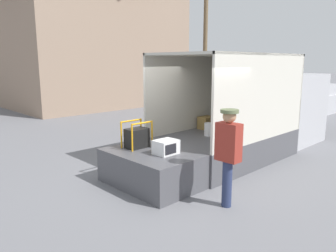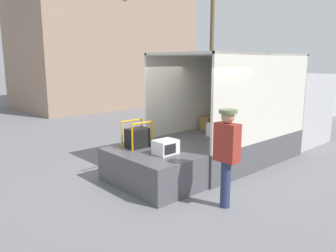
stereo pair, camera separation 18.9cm
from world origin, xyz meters
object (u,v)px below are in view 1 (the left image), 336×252
worker_person (228,148)px  utility_pole (205,31)px  portable_generator (137,137)px  pickup_truck_silver (306,102)px  box_truck (261,118)px  microwave (166,147)px

worker_person → utility_pole: 16.79m
portable_generator → worker_person: worker_person is taller
pickup_truck_silver → portable_generator: bearing=-173.4°
portable_generator → utility_pole: bearing=34.3°
box_truck → microwave: (-4.32, -0.33, -0.07)m
portable_generator → worker_person: bearing=-83.7°
box_truck → utility_pole: utility_pole is taller
portable_generator → pickup_truck_silver: bearing=6.6°
box_truck → worker_person: size_ratio=3.46×
portable_generator → microwave: bearing=-83.3°
portable_generator → box_truck: bearing=-6.4°
microwave → worker_person: (0.16, -1.45, 0.24)m
utility_pole → worker_person: bearing=-138.6°
box_truck → worker_person: box_truck is taller
box_truck → portable_generator: size_ratio=10.35×
box_truck → pickup_truck_silver: bearing=14.1°
box_truck → worker_person: 4.53m
microwave → portable_generator: portable_generator is taller
pickup_truck_silver → microwave: bearing=-169.4°
microwave → pickup_truck_silver: (11.85, 2.22, -0.24)m
box_truck → utility_pole: 12.74m
portable_generator → pickup_truck_silver: (11.94, 1.39, -0.32)m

